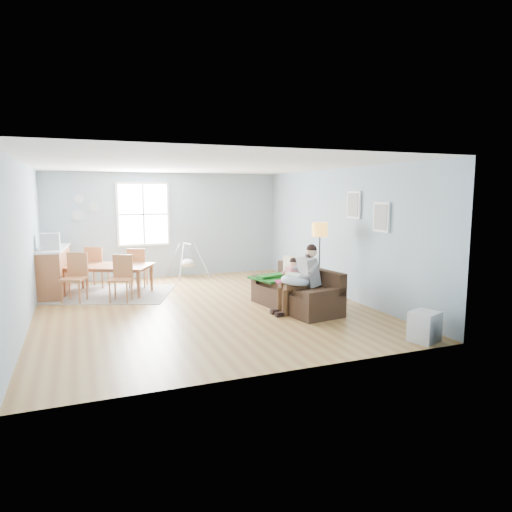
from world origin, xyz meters
name	(u,v)px	position (x,y,z in m)	size (l,w,h in m)	color
room	(200,180)	(0.00, 0.00, 2.42)	(8.40, 9.40, 3.90)	#8F5F32
window	(143,214)	(-0.60, 3.46, 1.65)	(1.32, 0.08, 1.62)	white
pictures	(367,211)	(2.97, -1.05, 1.85)	(0.05, 1.34, 0.74)	white
wall_plates	(84,208)	(-2.00, 3.47, 1.83)	(0.67, 0.02, 0.66)	#8D9DAA
sofa	(298,294)	(1.67, -0.77, 0.28)	(1.12, 2.04, 0.78)	black
green_throw	(276,278)	(1.49, -0.14, 0.50)	(0.89, 0.76, 0.04)	#16601C
beige_pillow	(292,268)	(1.79, -0.24, 0.70)	(0.12, 0.44, 0.44)	beige
father	(301,277)	(1.59, -1.06, 0.67)	(0.89, 0.42, 1.26)	gray
nursing_pillow	(295,281)	(1.44, -1.08, 0.61)	(0.51, 0.51, 0.14)	silver
infant	(294,276)	(1.43, -1.05, 0.70)	(0.26, 0.36, 0.13)	white
toddler	(289,274)	(1.57, -0.60, 0.65)	(0.48, 0.26, 0.74)	silver
floor_lamp	(320,236)	(2.42, -0.23, 1.31)	(0.32, 0.32, 1.59)	black
storage_cube	(424,327)	(2.53, -3.20, 0.22)	(0.51, 0.48, 0.45)	silver
rug	(109,294)	(-1.60, 1.86, 0.01)	(2.60, 1.97, 0.01)	gray
dining_table	(109,280)	(-1.60, 1.86, 0.32)	(1.80, 1.00, 0.63)	brown
chair_sw	(76,274)	(-2.26, 1.43, 0.56)	(0.59, 0.59, 0.98)	#A26A37
chair_se	(122,275)	(-1.39, 1.09, 0.53)	(0.55, 0.55, 0.94)	#A26A37
chair_nw	(96,264)	(-1.82, 2.63, 0.55)	(0.58, 0.58, 0.97)	#A26A37
chair_ne	(137,265)	(-0.93, 2.30, 0.53)	(0.53, 0.53, 0.93)	#A26A37
counter	(54,270)	(-2.70, 2.37, 0.51)	(0.71, 1.85, 1.01)	brown
monitor	(50,241)	(-2.72, 2.02, 1.18)	(0.37, 0.35, 0.34)	#B0B0B5
baby_swing	(188,262)	(0.43, 3.10, 0.41)	(1.04, 1.05, 0.91)	#B0B0B5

